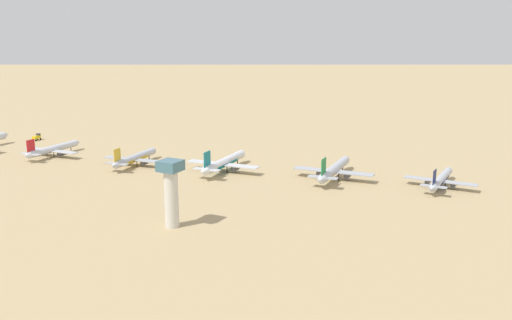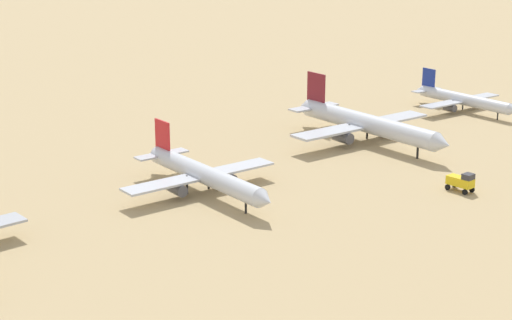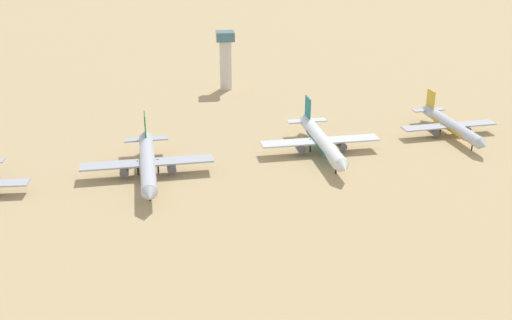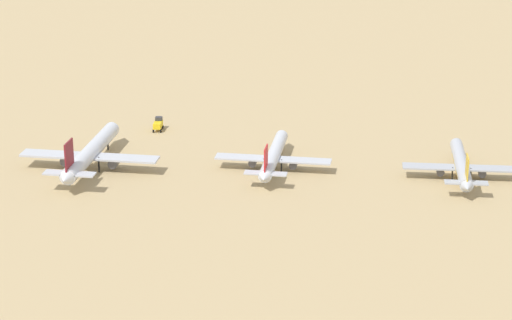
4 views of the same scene
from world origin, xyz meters
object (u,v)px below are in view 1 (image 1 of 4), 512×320
Objects in this scene: parked_jet_0 at (441,179)px; parked_jet_3 at (135,158)px; parked_jet_1 at (334,169)px; parked_jet_2 at (224,162)px; service_truck at (37,137)px; control_tower at (171,189)px; parked_jet_4 at (53,149)px.

parked_jet_3 reaches higher than parked_jet_0.
parked_jet_1 is 98.06m from parked_jet_3.
parked_jet_2 is (-11.21, 50.83, -0.08)m from parked_jet_1.
service_truck is 183.64m from control_tower.
parked_jet_0 is 6.86× the size of service_truck.
parked_jet_1 is 1.12× the size of parked_jet_4.
parked_jet_2 reaches higher than parked_jet_4.
parked_jet_3 is (-21.68, 95.63, -0.59)m from parked_jet_1.
parked_jet_1 is 90.18m from control_tower.
control_tower is at bearing -116.49° from parked_jet_4.
parked_jet_1 is 8.27× the size of service_truck.
control_tower is at bearing 162.38° from parked_jet_1.
parked_jet_4 is (-14.59, 96.17, -0.39)m from parked_jet_2.
parked_jet_2 is at bearing 101.23° from parked_jet_0.
parked_jet_3 is 94.10m from control_tower.
control_tower is at bearing -162.33° from parked_jet_2.
parked_jet_0 is 0.95× the size of parked_jet_3.
parked_jet_0 is 45.90m from parked_jet_1.
parked_jet_0 is at bearing -37.78° from control_tower.
parked_jet_1 is at bearing -77.23° from parked_jet_3.
parked_jet_3 is (-29.53, 140.84, 0.19)m from parked_jet_0.
parked_jet_2 is 8.22× the size of service_truck.
parked_jet_4 is at bearing 98.62° from parked_jet_2.
parked_jet_2 is 78.51m from control_tower.
parked_jet_4 is at bearing 94.58° from parked_jet_3.
service_truck is at bearing 89.71° from parked_jet_1.
parked_jet_1 is at bearing -80.05° from parked_jet_4.
parked_jet_0 is 195.13m from parked_jet_4.
parked_jet_0 is 0.93× the size of parked_jet_4.
parked_jet_0 is at bearing -78.77° from parked_jet_2.
service_truck is (12.17, 137.93, -2.21)m from parked_jet_2.
parked_jet_2 is 138.49m from service_truck.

